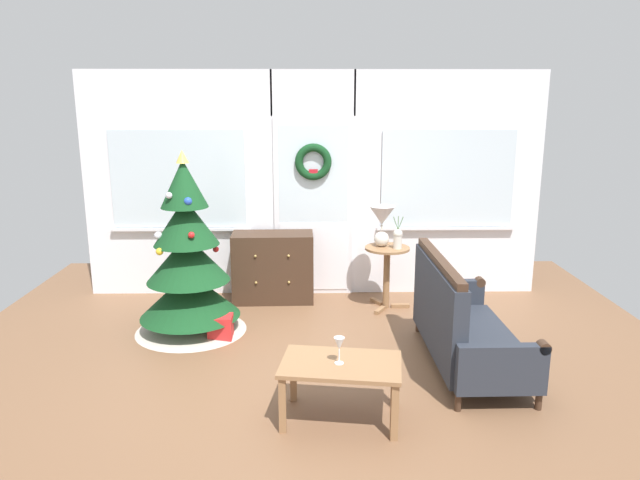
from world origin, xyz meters
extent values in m
plane|color=brown|center=(0.00, 0.00, 0.00)|extent=(6.76, 6.76, 0.00)
cube|color=white|center=(-1.52, 2.09, 1.27)|extent=(2.15, 0.08, 2.55)
cube|color=white|center=(1.52, 2.09, 1.27)|extent=(2.15, 0.08, 2.55)
cube|color=white|center=(0.00, 2.09, 2.30)|extent=(0.94, 0.08, 0.50)
cube|color=silver|center=(0.00, 2.05, 1.02)|extent=(0.90, 0.05, 2.05)
cube|color=white|center=(0.00, 2.03, 0.45)|extent=(0.78, 0.02, 0.80)
cube|color=silver|center=(0.00, 2.03, 1.40)|extent=(0.78, 0.01, 1.10)
cube|color=silver|center=(-1.52, 2.03, 1.35)|extent=(1.50, 0.01, 1.10)
cube|color=silver|center=(1.52, 2.03, 1.35)|extent=(1.50, 0.01, 1.10)
cube|color=silver|center=(-1.52, 2.02, 0.78)|extent=(1.59, 0.06, 0.03)
cube|color=silver|center=(1.52, 2.02, 0.78)|extent=(1.59, 0.06, 0.03)
torus|color=#123B1B|center=(0.00, 1.99, 1.55)|extent=(0.41, 0.09, 0.41)
cube|color=red|center=(0.00, 1.97, 1.42)|extent=(0.10, 0.02, 0.10)
cylinder|color=#4C331E|center=(-1.22, 0.90, 0.10)|extent=(0.10, 0.10, 0.21)
cone|color=beige|center=(-1.22, 0.90, 0.05)|extent=(1.08, 1.08, 0.10)
cone|color=#14421E|center=(-1.22, 0.90, 0.38)|extent=(0.97, 0.97, 0.45)
cone|color=#14421E|center=(-1.22, 0.90, 0.74)|extent=(0.80, 0.80, 0.45)
cone|color=#14421E|center=(-1.22, 0.90, 1.10)|extent=(0.62, 0.62, 0.45)
cone|color=#14421E|center=(-1.22, 0.90, 1.47)|extent=(0.45, 0.45, 0.45)
cone|color=#E0BC4C|center=(-1.22, 0.90, 1.72)|extent=(0.12, 0.12, 0.12)
sphere|color=red|center=(-1.13, 0.67, 1.02)|extent=(0.06, 0.06, 0.06)
sphere|color=gold|center=(-1.31, 1.08, 1.28)|extent=(0.07, 0.07, 0.07)
sphere|color=silver|center=(-1.32, 0.74, 1.38)|extent=(0.06, 0.06, 0.06)
sphere|color=#264CB2|center=(-1.15, 0.73, 1.32)|extent=(0.08, 0.08, 0.08)
sphere|color=red|center=(-0.97, 1.02, 0.80)|extent=(0.06, 0.06, 0.06)
sphere|color=gold|center=(-1.43, 0.67, 0.87)|extent=(0.07, 0.07, 0.07)
sphere|color=silver|center=(-1.46, 0.81, 0.99)|extent=(0.08, 0.08, 0.08)
cube|color=#3D281C|center=(-0.46, 1.79, 0.39)|extent=(0.91, 0.44, 0.78)
sphere|color=tan|center=(-0.63, 1.56, 0.58)|extent=(0.03, 0.03, 0.03)
sphere|color=tan|center=(-0.27, 1.57, 0.58)|extent=(0.03, 0.03, 0.03)
sphere|color=tan|center=(-0.63, 1.56, 0.28)|extent=(0.03, 0.03, 0.03)
sphere|color=tan|center=(-0.27, 1.57, 0.28)|extent=(0.03, 0.03, 0.03)
cylinder|color=#3D281C|center=(1.64, -0.68, 0.07)|extent=(0.05, 0.05, 0.14)
cylinder|color=#3D281C|center=(1.62, 0.84, 0.07)|extent=(0.05, 0.05, 0.14)
cylinder|color=#3D281C|center=(1.04, -0.69, 0.07)|extent=(0.05, 0.05, 0.14)
cylinder|color=#3D281C|center=(1.02, 0.84, 0.07)|extent=(0.05, 0.05, 0.14)
cube|color=#282D38|center=(1.33, 0.08, 0.21)|extent=(0.74, 1.47, 0.14)
cube|color=#282D38|center=(1.03, 0.07, 0.59)|extent=(0.14, 1.47, 0.62)
cube|color=#3D281C|center=(1.03, 0.07, 0.93)|extent=(0.10, 1.44, 0.06)
cube|color=#282D38|center=(1.34, -0.70, 0.33)|extent=(0.66, 0.10, 0.38)
cylinder|color=#3D281C|center=(1.63, -0.70, 0.50)|extent=(0.09, 0.09, 0.09)
cube|color=#282D38|center=(1.32, 0.85, 0.33)|extent=(0.66, 0.10, 0.38)
cylinder|color=#3D281C|center=(1.61, 0.86, 0.50)|extent=(0.09, 0.09, 0.09)
cylinder|color=#8E6642|center=(0.79, 1.52, 0.67)|extent=(0.48, 0.48, 0.02)
cylinder|color=#8E6642|center=(0.79, 1.52, 0.33)|extent=(0.07, 0.07, 0.66)
cube|color=#8E6642|center=(0.95, 1.52, 0.02)|extent=(0.20, 0.05, 0.04)
cube|color=#8E6642|center=(0.71, 1.66, 0.02)|extent=(0.14, 0.20, 0.04)
cube|color=#8E6642|center=(0.71, 1.38, 0.02)|extent=(0.14, 0.20, 0.04)
sphere|color=silver|center=(0.73, 1.56, 0.77)|extent=(0.16, 0.16, 0.16)
cylinder|color=silver|center=(0.73, 1.56, 0.90)|extent=(0.02, 0.02, 0.06)
cone|color=silver|center=(0.73, 1.56, 1.03)|extent=(0.28, 0.28, 0.20)
cylinder|color=beige|center=(0.89, 1.46, 0.77)|extent=(0.09, 0.09, 0.16)
sphere|color=beige|center=(0.89, 1.46, 0.85)|extent=(0.10, 0.10, 0.10)
cylinder|color=#4C7042|center=(0.87, 1.46, 0.95)|extent=(0.07, 0.01, 0.17)
cylinder|color=#4C7042|center=(0.89, 1.46, 0.95)|extent=(0.01, 0.01, 0.18)
cylinder|color=#4C7042|center=(0.91, 1.46, 0.95)|extent=(0.07, 0.01, 0.17)
cube|color=#8E6642|center=(0.17, -0.79, 0.42)|extent=(0.91, 0.64, 0.03)
cube|color=#8E6642|center=(-0.23, -0.95, 0.20)|extent=(0.05, 0.05, 0.41)
cube|color=#8E6642|center=(0.52, -1.06, 0.20)|extent=(0.05, 0.05, 0.41)
cube|color=#8E6642|center=(-0.17, -0.51, 0.20)|extent=(0.05, 0.05, 0.41)
cube|color=#8E6642|center=(0.58, -0.62, 0.20)|extent=(0.05, 0.05, 0.41)
cylinder|color=silver|center=(0.16, -0.80, 0.44)|extent=(0.06, 0.06, 0.01)
cylinder|color=silver|center=(0.16, -0.80, 0.49)|extent=(0.01, 0.01, 0.10)
cone|color=silver|center=(0.16, -0.80, 0.59)|extent=(0.08, 0.08, 0.09)
cube|color=red|center=(-0.90, 0.69, 0.11)|extent=(0.23, 0.20, 0.23)
camera|label=1|loc=(-0.04, -4.60, 2.24)|focal=33.13mm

